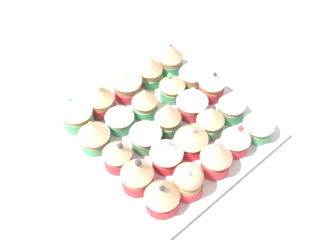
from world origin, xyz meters
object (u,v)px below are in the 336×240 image
(cupcake_2, at_px, (212,84))
(cupcake_20, at_px, (162,195))
(cupcake_15, at_px, (188,181))
(cupcake_4, at_px, (171,58))
(cupcake_14, at_px, (127,86))
(cupcake_7, at_px, (192,99))
(cupcake_23, at_px, (94,135))
(cupcake_8, at_px, (172,86))
(cupcake_17, at_px, (145,132))
(baking_tray, at_px, (168,131))
(cupcake_24, at_px, (77,112))
(cupcake_6, at_px, (211,120))
(cupcake_10, at_px, (216,157))
(cupcake_19, at_px, (100,99))
(cupcake_18, at_px, (119,116))
(cupcake_1, at_px, (232,104))
(cupcake_16, at_px, (167,152))
(cupcake_11, at_px, (190,139))
(cupcake_9, at_px, (150,70))
(cupcake_13, at_px, (145,102))
(cupcake_3, at_px, (192,73))
(cupcake_5, at_px, (236,137))
(cupcake_0, at_px, (260,123))
(cupcake_22, at_px, (119,155))
(cupcake_12, at_px, (171,117))
(cupcake_21, at_px, (137,173))

(cupcake_2, relative_size, cupcake_20, 1.01)
(cupcake_15, bearing_deg, cupcake_4, -36.84)
(cupcake_14, xyz_separation_m, cupcake_15, (-0.26, 0.07, 0.00))
(cupcake_7, relative_size, cupcake_23, 1.09)
(cupcake_8, xyz_separation_m, cupcake_17, (-0.06, 0.13, 0.01))
(baking_tray, bearing_deg, cupcake_24, 43.66)
(cupcake_4, xyz_separation_m, cupcake_8, (-0.07, 0.06, -0.00))
(cupcake_6, distance_m, cupcake_15, 0.15)
(cupcake_10, bearing_deg, cupcake_19, 14.50)
(cupcake_2, xyz_separation_m, cupcake_24, (0.13, 0.26, 0.00))
(cupcake_18, xyz_separation_m, cupcake_23, (-0.00, 0.07, 0.00))
(cupcake_1, distance_m, cupcake_18, 0.23)
(baking_tray, distance_m, cupcake_10, 0.14)
(cupcake_16, distance_m, cupcake_17, 0.06)
(cupcake_1, distance_m, cupcake_24, 0.32)
(cupcake_1, bearing_deg, cupcake_8, 22.89)
(cupcake_8, height_order, cupcake_19, cupcake_19)
(cupcake_15, xyz_separation_m, cupcake_16, (0.07, -0.01, 0.00))
(cupcake_11, xyz_separation_m, cupcake_20, (-0.06, 0.12, 0.00))
(cupcake_9, bearing_deg, cupcake_4, -90.15)
(cupcake_4, height_order, cupcake_13, cupcake_4)
(cupcake_7, relative_size, cupcake_16, 1.02)
(cupcake_3, height_order, cupcake_8, cupcake_3)
(cupcake_13, xyz_separation_m, cupcake_23, (0.00, 0.13, -0.00))
(baking_tray, xyz_separation_m, cupcake_15, (-0.13, 0.07, 0.04))
(cupcake_5, bearing_deg, cupcake_24, 36.32)
(cupcake_6, bearing_deg, cupcake_16, 90.77)
(cupcake_0, xyz_separation_m, cupcake_17, (0.13, 0.18, 0.00))
(cupcake_22, bearing_deg, cupcake_24, -0.45)
(cupcake_24, bearing_deg, cupcake_4, -91.19)
(cupcake_4, bearing_deg, cupcake_3, -179.90)
(cupcake_1, bearing_deg, cupcake_6, 88.10)
(cupcake_5, bearing_deg, cupcake_12, 25.50)
(cupcake_18, relative_size, cupcake_21, 0.85)
(baking_tray, height_order, cupcake_6, cupcake_6)
(cupcake_0, height_order, cupcake_14, cupcake_0)
(cupcake_2, xyz_separation_m, cupcake_10, (-0.14, 0.14, 0.00))
(baking_tray, distance_m, cupcake_20, 0.18)
(cupcake_4, bearing_deg, cupcake_6, 161.29)
(cupcake_19, bearing_deg, cupcake_18, -178.35)
(cupcake_20, relative_size, cupcake_22, 1.10)
(cupcake_20, distance_m, cupcake_21, 0.06)
(cupcake_3, relative_size, cupcake_7, 1.03)
(cupcake_8, relative_size, cupcake_22, 1.03)
(cupcake_4, relative_size, cupcake_16, 1.02)
(cupcake_16, bearing_deg, cupcake_17, -0.63)
(cupcake_9, xyz_separation_m, cupcake_14, (0.00, 0.07, -0.01))
(baking_tray, bearing_deg, cupcake_3, -65.27)
(cupcake_12, relative_size, cupcake_13, 1.06)
(cupcake_1, xyz_separation_m, cupcake_13, (0.13, 0.13, -0.00))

